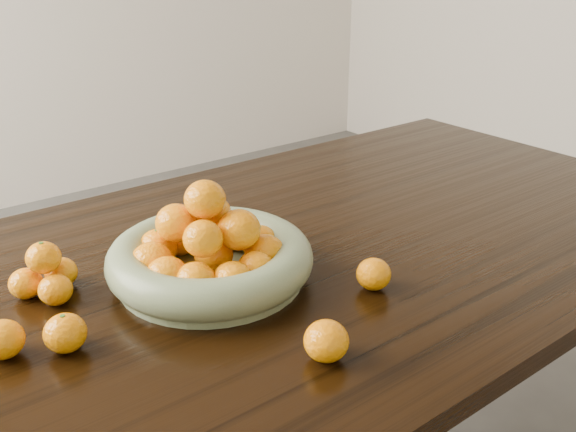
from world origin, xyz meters
TOP-DOWN VIEW (x-y plane):
  - dining_table at (0.00, 0.00)m, footprint 2.00×1.00m
  - fruit_bowl at (-0.17, -0.01)m, footprint 0.36×0.36m
  - orange_pyramid at (-0.42, 0.11)m, footprint 0.12×0.11m
  - loose_orange_0 at (-0.45, -0.07)m, footprint 0.06×0.06m
  - loose_orange_1 at (-0.16, -0.32)m, footprint 0.07×0.07m
  - loose_orange_2 at (0.03, -0.22)m, footprint 0.06×0.06m
  - loose_orange_3 at (-0.53, -0.03)m, footprint 0.06×0.06m

SIDE VIEW (x-z plane):
  - dining_table at x=0.00m, z-range 0.29..1.04m
  - loose_orange_2 at x=0.03m, z-range 0.75..0.81m
  - loose_orange_3 at x=-0.53m, z-range 0.75..0.81m
  - loose_orange_0 at x=-0.45m, z-range 0.75..0.81m
  - loose_orange_1 at x=-0.16m, z-range 0.75..0.81m
  - orange_pyramid at x=-0.42m, z-range 0.74..0.84m
  - fruit_bowl at x=-0.17m, z-range 0.70..0.89m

